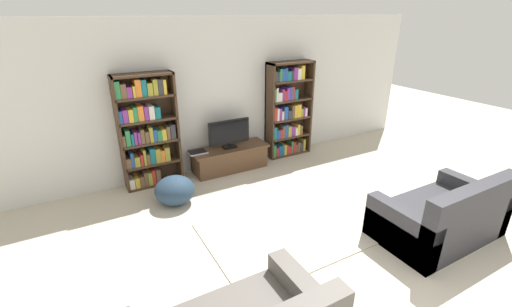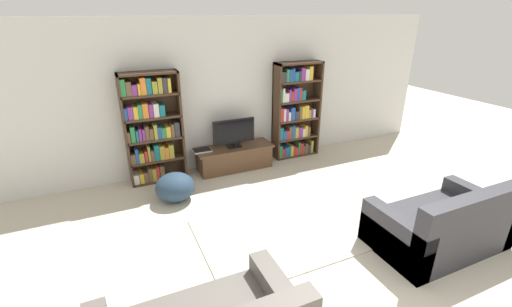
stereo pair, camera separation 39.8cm
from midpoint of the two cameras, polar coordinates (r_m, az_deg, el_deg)
The scene contains 9 objects.
wall_back at distance 6.11m, azimuth -3.63°, elevation 9.67°, with size 8.80×0.06×2.60m.
bookshelf_left at distance 5.72m, azimuth -15.15°, elevation 4.08°, with size 0.91×0.30×1.82m.
bookshelf_right at distance 6.65m, azimuth 8.14°, elevation 6.81°, with size 0.91×0.30×1.82m.
tv_stand at distance 6.20m, azimuth -1.79°, elevation -0.68°, with size 1.39×0.49×0.42m.
television at distance 6.01m, azimuth -1.81°, elevation 3.49°, with size 0.76×0.16×0.51m.
laptop at distance 5.96m, azimuth -7.12°, elevation 0.50°, with size 0.31×0.22×0.03m.
area_rug at distance 4.60m, azimuth 7.38°, elevation -12.85°, with size 2.19×1.52×0.02m.
couch_right_sofa at distance 4.83m, azimuth 30.64°, elevation -10.45°, with size 1.57×0.94×0.88m.
beanbag_ottoman at distance 5.28m, azimuth -11.24°, elevation -5.54°, with size 0.58×0.58×0.42m, color #23384C.
Camera 2 is at (-1.92, -1.43, 2.66)m, focal length 24.00 mm.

